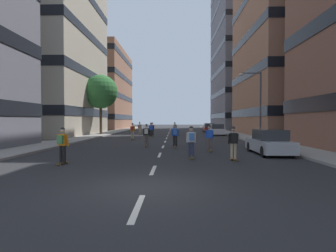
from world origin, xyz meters
The scene contains 24 objects.
ground_plane centered at (0.00, 27.37, 0.00)m, with size 164.23×164.23×0.00m, color #28282B.
sidewalk_left centered at (-9.32, 30.79, 0.07)m, with size 2.73×75.27×0.14m, color gray.
sidewalk_right centered at (9.32, 30.79, 0.07)m, with size 2.73×75.27×0.14m, color gray.
lane_markings centered at (0.00, 28.00, 0.00)m, with size 0.16×62.20×0.01m.
building_left_mid centered at (-19.62, 29.52, 15.78)m, with size 17.98×18.82×31.37m.
building_left_far centered at (-19.62, 55.72, 9.16)m, with size 17.98×22.34×18.14m.
building_right_mid centered at (19.62, 29.52, 18.03)m, with size 17.98×17.95×35.88m.
building_right_far centered at (19.62, 55.72, 17.39)m, with size 17.98×21.84×34.59m.
parked_car_near centered at (6.76, 29.80, 0.70)m, with size 1.82×4.40×1.52m.
parked_car_mid centered at (6.76, 38.28, 0.70)m, with size 1.82×4.40×1.52m.
parked_car_far centered at (6.76, 8.54, 0.70)m, with size 1.82×4.40×1.52m.
street_tree_near centered at (-9.32, 29.46, 5.99)m, with size 4.67×4.67×8.20m.
streetlamp_right centered at (8.68, 17.78, 4.14)m, with size 2.13×0.30×6.50m.
skater_0 centered at (3.97, 5.81, 0.98)m, with size 0.55×0.92×1.78m.
skater_1 centered at (-4.44, 4.37, 1.02)m, with size 0.56×0.92×1.78m.
skater_2 centered at (0.95, 12.45, 1.02)m, with size 0.53×0.90×1.78m.
skater_3 centered at (-2.00, 27.38, 1.02)m, with size 0.57×0.92×1.78m.
skater_4 centered at (-3.60, 20.76, 1.02)m, with size 0.56×0.92×1.78m.
skater_5 centered at (0.93, 27.64, 1.02)m, with size 0.55×0.92×1.78m.
skater_6 centered at (-4.12, 31.06, 1.02)m, with size 0.53×0.90×1.78m.
skater_7 centered at (1.82, 6.60, 1.02)m, with size 0.54×0.91×1.78m.
skater_8 centered at (3.27, 10.08, 0.98)m, with size 0.53×0.90×1.78m.
skater_9 centered at (-1.35, 13.40, 1.02)m, with size 0.53×0.90×1.78m.
skater_10 centered at (-1.97, 24.94, 0.98)m, with size 0.54×0.91×1.78m.
Camera 1 is at (0.90, -8.62, 2.14)m, focal length 29.55 mm.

